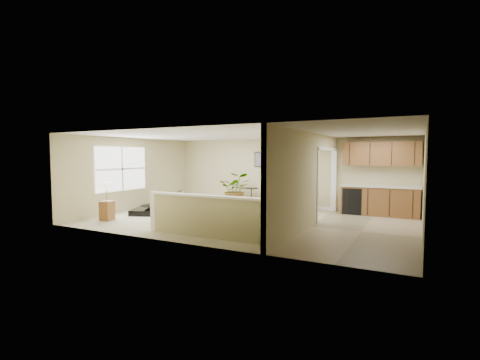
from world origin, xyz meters
The scene contains 20 objects.
floor centered at (0.00, 0.00, 0.00)m, with size 9.00×9.00×0.00m, color #C4B698.
back_wall centered at (0.00, 3.00, 1.25)m, with size 9.00×0.04×2.50m, color #C1B684.
front_wall centered at (0.00, -3.00, 1.25)m, with size 9.00×0.04×2.50m, color #C1B684.
left_wall centered at (-4.50, 0.00, 1.25)m, with size 0.04×6.00×2.50m, color #C1B684.
right_wall centered at (4.50, 0.00, 1.25)m, with size 0.04×6.00×2.50m, color #C1B684.
ceiling centered at (0.00, 0.00, 2.50)m, with size 9.00×6.00×0.04m, color silver.
kitchen_vinyl centered at (3.15, 0.00, 0.00)m, with size 2.70×6.00×0.01m, color tan.
interior_partition centered at (1.80, 0.25, 1.22)m, with size 0.18×5.99×2.50m.
pony_half_wall centered at (0.08, -2.30, 0.52)m, with size 3.42×0.22×1.00m.
left_window centered at (-4.49, -0.50, 1.45)m, with size 0.05×2.15×1.45m, color white.
wall_art_left centered at (-0.95, 2.97, 1.75)m, with size 0.48×0.04×0.58m.
wall_mirror centered at (0.30, 2.97, 1.80)m, with size 0.55×0.04×0.55m.
kitchen_cabinets centered at (3.19, 2.73, 0.87)m, with size 2.36×0.65×2.33m.
piano centered at (-3.20, 0.05, 0.66)m, with size 2.39×2.34×1.58m.
piano_bench centered at (-1.11, -0.45, 0.26)m, with size 0.40×0.79×0.53m, color black.
loveseat centered at (0.30, 2.44, 0.30)m, with size 1.72×1.34×0.80m.
accent_table centered at (-1.13, 2.58, 0.45)m, with size 0.48×0.48×0.70m.
palm_plant centered at (-1.67, 2.36, 0.62)m, with size 1.41×1.31×1.27m.
small_plant centered at (1.12, 2.18, 0.24)m, with size 0.38×0.38×0.56m.
lamp_stand centered at (-3.71, -1.83, 0.47)m, with size 0.37×0.37×1.11m.
Camera 1 is at (4.42, -8.98, 1.89)m, focal length 26.00 mm.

